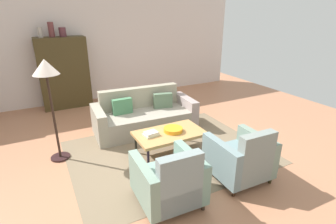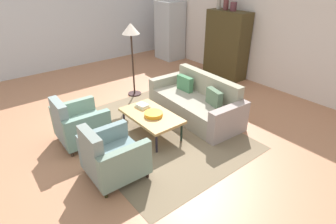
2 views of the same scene
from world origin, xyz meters
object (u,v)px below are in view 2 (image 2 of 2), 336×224
(vase_round, at_px, (226,3))
(vase_small, at_px, (233,6))
(fruit_bowl, at_px, (154,114))
(book_stack, at_px, (142,106))
(armchair_left, at_px, (78,125))
(coffee_table, at_px, (151,116))
(refrigerator, at_px, (170,31))
(floor_lamp, at_px, (131,36))
(couch, at_px, (197,103))
(armchair_right, at_px, (111,158))
(cabinet, at_px, (227,45))
(vase_tall, at_px, (219,4))

(vase_round, xyz_separation_m, vase_small, (0.25, 0.00, -0.06))
(fruit_bowl, relative_size, book_stack, 1.20)
(armchair_left, xyz_separation_m, fruit_bowl, (0.67, 1.17, 0.11))
(coffee_table, height_order, book_stack, book_stack)
(armchair_left, bearing_deg, refrigerator, 125.62)
(coffee_table, height_order, floor_lamp, floor_lamp)
(couch, relative_size, vase_small, 9.67)
(armchair_left, bearing_deg, armchair_right, 2.15)
(coffee_table, xyz_separation_m, fruit_bowl, (0.07, -0.00, 0.07))
(couch, xyz_separation_m, cabinet, (-1.25, 2.29, 0.61))
(vase_small, bearing_deg, vase_tall, 180.00)
(armchair_left, height_order, vase_small, vase_small)
(coffee_table, bearing_deg, book_stack, 174.09)
(armchair_left, xyz_separation_m, floor_lamp, (-1.16, 1.91, 1.10))
(coffee_table, xyz_separation_m, vase_round, (-1.39, 3.48, 1.59))
(coffee_table, bearing_deg, floor_lamp, 157.08)
(fruit_bowl, relative_size, vase_round, 0.95)
(couch, height_order, refrigerator, refrigerator)
(vase_round, bearing_deg, armchair_right, -66.77)
(fruit_bowl, bearing_deg, armchair_left, -120.06)
(couch, distance_m, fruit_bowl, 1.20)
(coffee_table, relative_size, vase_small, 5.41)
(couch, relative_size, fruit_bowl, 6.43)
(refrigerator, bearing_deg, couch, -31.24)
(vase_small, bearing_deg, armchair_left, -83.34)
(vase_tall, relative_size, floor_lamp, 0.14)
(fruit_bowl, distance_m, vase_small, 3.96)
(couch, bearing_deg, armchair_left, 78.70)
(cabinet, relative_size, vase_small, 8.11)
(fruit_bowl, bearing_deg, armchair_right, -65.73)
(book_stack, height_order, vase_small, vase_small)
(book_stack, bearing_deg, cabinet, 104.77)
(couch, bearing_deg, book_stack, 76.69)
(fruit_bowl, relative_size, floor_lamp, 0.19)
(coffee_table, distance_m, vase_round, 4.07)
(armchair_left, relative_size, fruit_bowl, 2.64)
(book_stack, bearing_deg, floor_lamp, 153.52)
(cabinet, relative_size, floor_lamp, 1.05)
(coffee_table, relative_size, vase_tall, 4.96)
(armchair_left, xyz_separation_m, armchair_right, (1.20, -0.00, 0.00))
(cabinet, bearing_deg, armchair_right, -68.37)
(couch, xyz_separation_m, vase_small, (-1.15, 2.29, 1.62))
(armchair_left, height_order, book_stack, armchair_left)
(armchair_left, distance_m, floor_lamp, 2.49)
(refrigerator, distance_m, floor_lamp, 3.26)
(couch, height_order, fruit_bowl, couch)
(armchair_right, xyz_separation_m, vase_small, (-1.74, 4.64, 1.57))
(armchair_right, relative_size, vase_round, 2.51)
(couch, height_order, armchair_right, armchair_right)
(couch, xyz_separation_m, floor_lamp, (-1.76, -0.44, 1.16))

